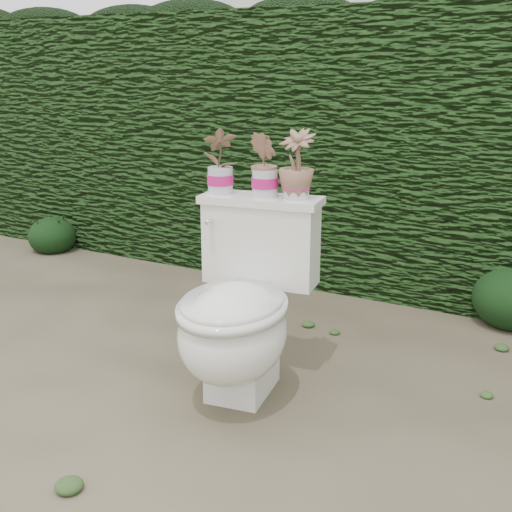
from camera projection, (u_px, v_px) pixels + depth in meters
The scene contains 8 objects.
ground at pixel (276, 377), 2.77m from camera, with size 60.00×60.00×0.00m, color #6E644B.
hedge at pixel (396, 149), 3.89m from camera, with size 8.00×1.00×1.60m, color #234717.
toilet at pixel (240, 312), 2.53m from camera, with size 0.55×0.74×0.78m.
potted_plant_left at pixel (220, 162), 2.64m from camera, with size 0.14×0.09×0.26m, color #247431.
potted_plant_center at pixel (265, 166), 2.58m from camera, with size 0.14×0.11×0.25m, color #247431.
potted_plant_right at pixel (296, 166), 2.54m from camera, with size 0.15×0.15×0.26m, color #247431.
liriope_clump_0 at pixel (52, 232), 4.62m from camera, with size 0.34×0.34×0.27m, color black.
liriope_clump_1 at pixel (243, 260), 3.94m from camera, with size 0.35×0.35×0.28m, color black.
Camera 1 is at (1.12, -2.24, 1.29)m, focal length 45.00 mm.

